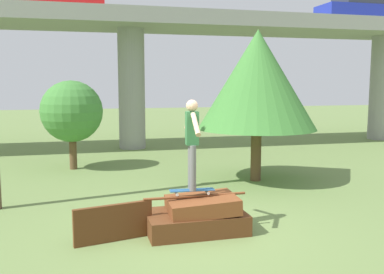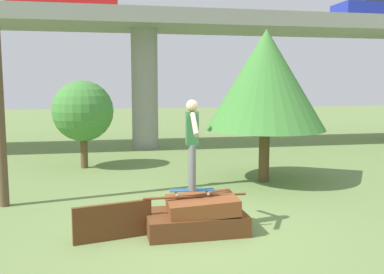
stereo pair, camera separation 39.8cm
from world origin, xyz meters
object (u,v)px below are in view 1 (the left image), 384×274
skater (192,138)px  tree_behind_right (257,80)px  skateboard (192,190)px  tree_behind_left (72,112)px  car_on_overpass_right (361,10)px

skater → tree_behind_right: size_ratio=0.40×
skateboard → skater: (0.00, -0.00, 0.98)m
skateboard → tree_behind_left: size_ratio=0.30×
tree_behind_left → tree_behind_right: (5.02, -2.94, 0.97)m
skateboard → car_on_overpass_right: car_on_overpass_right is taller
car_on_overpass_right → tree_behind_left: (-13.41, -4.52, -4.37)m
car_on_overpass_right → tree_behind_right: car_on_overpass_right is taller
tree_behind_right → skateboard: bearing=-127.5°
skateboard → tree_behind_left: tree_behind_left is taller
skateboard → skater: size_ratio=0.51×
skater → car_on_overpass_right: bearing=44.8°
skateboard → car_on_overpass_right: size_ratio=0.20×
skater → tree_behind_right: 4.64m
skateboard → tree_behind_right: size_ratio=0.20×
car_on_overpass_right → tree_behind_right: size_ratio=1.02×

